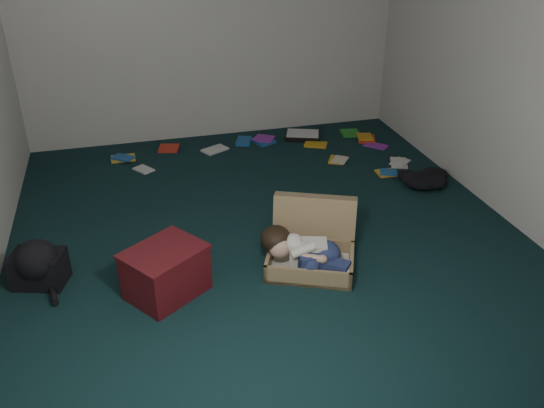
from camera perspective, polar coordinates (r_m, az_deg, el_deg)
name	(u,v)px	position (r m, az deg, el deg)	size (l,w,h in m)	color
floor	(267,234)	(4.64, -0.49, -2.95)	(4.50, 4.50, 0.00)	black
wall_back	(211,16)	(6.27, -6.06, 18.01)	(4.50, 4.50, 0.00)	silver
wall_front	(422,239)	(2.18, 14.66, -3.37)	(4.50, 4.50, 0.00)	silver
wall_right	(515,56)	(4.99, 22.90, 13.36)	(4.50, 4.50, 0.00)	silver
suitcase	(312,245)	(4.25, 3.99, -4.06)	(0.81, 0.80, 0.45)	#937951
person	(304,251)	(4.11, 3.22, -4.69)	(0.59, 0.51, 0.28)	silver
maroon_bin	(166,272)	(3.96, -10.49, -6.62)	(0.64, 0.62, 0.35)	#4A0F13
backpack	(39,267)	(4.33, -22.12, -5.84)	(0.44, 0.35, 0.26)	black
clothing_pile	(429,176)	(5.61, 15.25, 2.66)	(0.46, 0.37, 0.14)	black
paper_tray	(303,135)	(6.50, 3.06, 6.81)	(0.47, 0.41, 0.06)	black
book_scatter	(284,151)	(6.13, 1.22, 5.30)	(2.90, 1.43, 0.02)	gold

